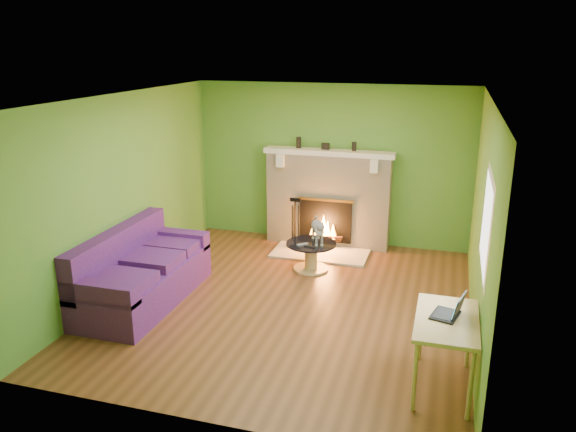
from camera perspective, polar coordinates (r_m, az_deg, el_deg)
name	(u,v)px	position (r m, az deg, el deg)	size (l,w,h in m)	color
floor	(288,302)	(7.32, 0.03, -8.76)	(5.00, 5.00, 0.00)	brown
ceiling	(288,98)	(6.61, 0.03, 11.95)	(5.00, 5.00, 0.00)	white
wall_back	(331,165)	(9.21, 4.42, 5.22)	(5.00, 5.00, 0.00)	#4F902F
wall_front	(202,288)	(4.65, -8.73, -7.21)	(5.00, 5.00, 0.00)	#4F902F
wall_left	(126,192)	(7.77, -16.12, 2.32)	(5.00, 5.00, 0.00)	#4F902F
wall_right	(482,221)	(6.61, 19.09, -0.53)	(5.00, 5.00, 0.00)	#4F902F
window_frame	(487,224)	(5.68, 19.54, -0.78)	(1.20, 1.20, 0.00)	silver
window_pane	(486,224)	(5.68, 19.46, -0.77)	(1.06, 1.06, 0.00)	white
fireplace	(328,199)	(9.16, 4.11, 1.76)	(2.10, 0.46, 1.58)	beige
hearth	(320,253)	(8.92, 3.29, -3.79)	(1.50, 0.75, 0.03)	beige
mantel	(329,152)	(8.97, 4.18, 6.46)	(2.10, 0.28, 0.08)	silver
sofa	(140,274)	(7.49, -14.84, -5.71)	(0.94, 2.09, 0.94)	#451A63
coffee_table	(311,254)	(8.24, 2.36, -3.89)	(0.74, 0.74, 0.42)	tan
desk	(446,327)	(5.58, 15.78, -10.80)	(0.58, 1.00, 0.74)	tan
cat	(318,230)	(8.15, 3.02, -1.39)	(0.23, 0.62, 0.39)	slate
remote_silver	(302,244)	(8.09, 1.48, -2.89)	(0.17, 0.04, 0.02)	gray
remote_black	(310,247)	(8.01, 2.20, -3.12)	(0.16, 0.04, 0.02)	black
laptop	(446,305)	(5.54, 15.76, -8.68)	(0.27, 0.31, 0.23)	black
fire_tools	(295,222)	(9.02, 0.73, -0.66)	(0.22, 0.22, 0.82)	black
mantel_vase_left	(299,142)	(9.09, 1.10, 7.48)	(0.08, 0.08, 0.18)	black
mantel_vase_right	(354,146)	(8.90, 6.74, 7.03)	(0.07, 0.07, 0.14)	black
mantel_box	(326,146)	(8.99, 3.83, 7.08)	(0.12, 0.08, 0.10)	black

